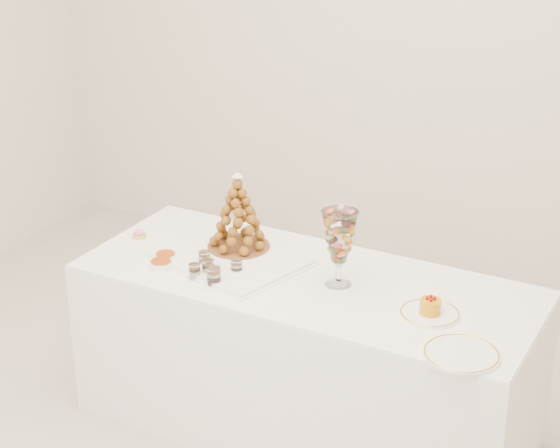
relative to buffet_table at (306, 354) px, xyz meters
The scene contains 16 objects.
room_walls 1.47m from the buffet_table, 107.69° to the right, with size 4.54×4.04×2.82m.
buffet_table is the anchor object (origin of this frame).
lace_tray 0.51m from the buffet_table, behind, with size 0.59×0.44×0.02m, color white.
macaron_vase 0.57m from the buffet_table, ahead, with size 0.14×0.14×0.31m.
cake_plate 0.65m from the buffet_table, ahead, with size 0.23×0.23×0.01m, color white.
spare_plate 0.86m from the buffet_table, 23.28° to the right, with size 0.27×0.27×0.01m, color white.
pink_tart 0.90m from the buffet_table, behind, with size 0.06×0.06×0.04m.
verrine_a 0.58m from the buffet_table, 168.63° to the right, with size 0.05×0.05×0.06m, color white.
verrine_b 0.55m from the buffet_table, 157.32° to the right, with size 0.05×0.05×0.07m, color white.
verrine_c 0.48m from the buffet_table, 161.16° to the right, with size 0.05×0.05×0.06m, color white.
verrine_d 0.59m from the buffet_table, 153.66° to the right, with size 0.05×0.05×0.06m, color white.
verrine_e 0.54m from the buffet_table, 144.26° to the right, with size 0.06×0.06×0.08m, color white.
ramekin_back 0.71m from the buffet_table, 169.79° to the right, with size 0.09×0.09×0.03m, color white.
ramekin_front 0.70m from the buffet_table, 162.70° to the right, with size 0.09×0.09×0.03m, color white.
croquembouche 0.66m from the buffet_table, 163.84° to the left, with size 0.27×0.27×0.33m.
mousse_cake 0.67m from the buffet_table, ahead, with size 0.08×0.08×0.07m.
Camera 1 is at (1.47, -2.73, 2.39)m, focal length 60.00 mm.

